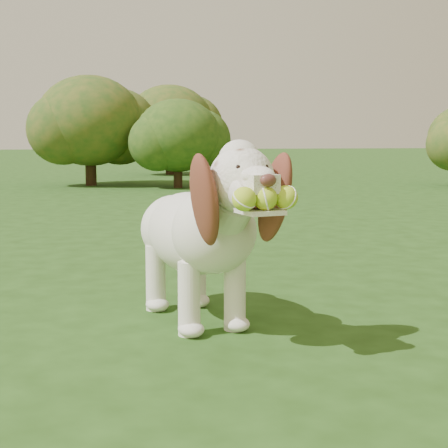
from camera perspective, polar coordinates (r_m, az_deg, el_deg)
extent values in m
plane|color=#204012|center=(3.07, 0.20, -9.16)|extent=(80.00, 80.00, 0.00)
ellipsoid|color=white|center=(3.24, -2.68, -0.73)|extent=(0.53, 0.79, 0.38)
ellipsoid|color=white|center=(2.98, -0.83, -0.58)|extent=(0.45, 0.45, 0.37)
ellipsoid|color=white|center=(3.48, -4.14, -0.37)|extent=(0.41, 0.41, 0.34)
cylinder|color=white|center=(2.84, 0.26, 1.02)|extent=(0.26, 0.33, 0.29)
sphere|color=white|center=(2.70, 1.47, 3.71)|extent=(0.32, 0.32, 0.26)
sphere|color=white|center=(2.72, 1.28, 5.24)|extent=(0.21, 0.21, 0.17)
cube|color=white|center=(2.57, 2.86, 3.39)|extent=(0.14, 0.18, 0.07)
ellipsoid|color=#592D28|center=(2.49, 3.69, 3.64)|extent=(0.07, 0.05, 0.05)
cube|color=white|center=(2.56, 3.00, 1.04)|extent=(0.18, 0.19, 0.02)
ellipsoid|color=brown|center=(2.66, -1.64, 1.99)|extent=(0.18, 0.27, 0.40)
ellipsoid|color=brown|center=(2.78, 4.25, 2.22)|extent=(0.20, 0.25, 0.40)
cylinder|color=white|center=(3.62, -4.94, 0.62)|extent=(0.11, 0.20, 0.14)
cylinder|color=white|center=(3.02, -2.91, -6.21)|extent=(0.12, 0.12, 0.33)
cylinder|color=white|center=(3.10, 0.90, -5.84)|extent=(0.12, 0.12, 0.33)
cylinder|color=white|center=(3.47, -5.70, -4.46)|extent=(0.12, 0.12, 0.33)
cylinder|color=white|center=(3.54, -2.30, -4.19)|extent=(0.12, 0.12, 0.33)
sphere|color=#B6D42D|center=(2.48, 1.69, 2.09)|extent=(0.11, 0.11, 0.09)
sphere|color=#B6D42D|center=(2.52, 3.45, 2.16)|extent=(0.11, 0.11, 0.09)
sphere|color=#B6D42D|center=(2.56, 5.17, 2.22)|extent=(0.11, 0.11, 0.09)
cylinder|color=#382314|center=(12.17, -11.01, 4.60)|extent=(0.19, 0.19, 0.61)
ellipsoid|color=#224515|center=(12.16, -11.11, 8.43)|extent=(1.83, 1.83, 1.55)
cylinder|color=#382314|center=(15.29, -4.52, 5.30)|extent=(0.20, 0.20, 0.63)
ellipsoid|color=#224515|center=(15.28, -4.55, 8.47)|extent=(1.90, 1.90, 1.62)
cylinder|color=#382314|center=(11.45, -3.85, 4.20)|extent=(0.15, 0.15, 0.47)
ellipsoid|color=#224515|center=(11.44, -3.87, 7.36)|extent=(1.42, 1.42, 1.20)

